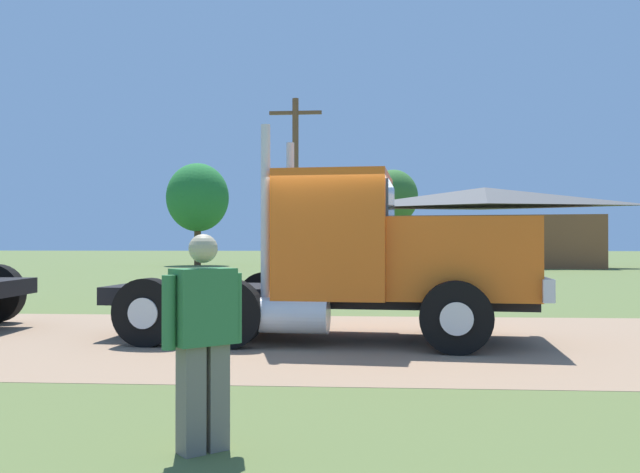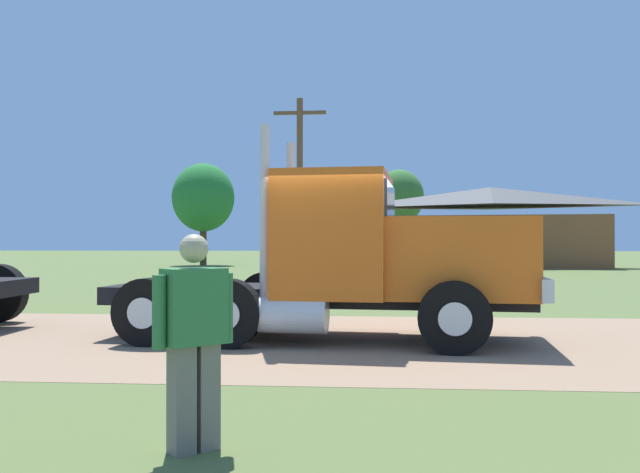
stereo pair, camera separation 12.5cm
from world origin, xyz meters
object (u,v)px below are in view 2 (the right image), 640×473
at_px(visitor_walking_mid, 194,334).
at_px(shed_building, 490,228).
at_px(utility_pole_near, 300,183).
at_px(truck_foreground_white, 364,260).

xyz_separation_m(visitor_walking_mid, shed_building, (8.53, 36.57, 1.49)).
bearing_deg(utility_pole_near, shed_building, 53.25).
bearing_deg(visitor_walking_mid, utility_pole_near, 94.24).
distance_m(truck_foreground_white, shed_building, 31.77).
height_order(truck_foreground_white, shed_building, shed_building).
xyz_separation_m(truck_foreground_white, utility_pole_near, (-2.89, 17.20, 2.76)).
bearing_deg(visitor_walking_mid, truck_foreground_white, 78.13).
distance_m(visitor_walking_mid, shed_building, 37.58).
relative_size(visitor_walking_mid, utility_pole_near, 0.21).
relative_size(shed_building, utility_pole_near, 1.91).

